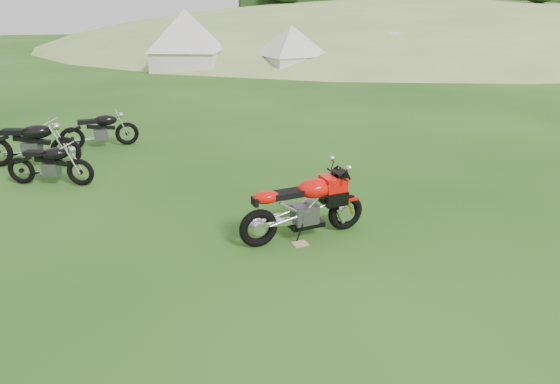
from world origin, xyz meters
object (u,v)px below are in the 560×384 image
object	(u,v)px
caravan	(404,48)
sport_motorcycle	(304,202)
vintage_moto_c	(49,163)
vintage_moto_d	(99,129)
vintage_moto_b	(30,143)
tent_mid	(291,48)
tent_left	(187,42)
tent_right	(348,46)
plywood_board	(300,244)

from	to	relation	value
caravan	sport_motorcycle	bearing A→B (deg)	-144.94
vintage_moto_c	vintage_moto_d	world-z (taller)	vintage_moto_d
vintage_moto_b	vintage_moto_d	xyz separation A→B (m)	(1.32, 1.22, -0.08)
vintage_moto_d	tent_mid	size ratio (longest dim) A/B	0.63
caravan	tent_mid	bearing A→B (deg)	169.18
tent_left	tent_mid	size ratio (longest dim) A/B	1.18
tent_right	caravan	distance (m)	3.52
plywood_board	tent_left	size ratio (longest dim) A/B	0.07
sport_motorcycle	tent_left	distance (m)	20.98
sport_motorcycle	caravan	distance (m)	24.10
caravan	vintage_moto_d	bearing A→B (deg)	-161.36
plywood_board	tent_right	xyz separation A→B (m)	(9.25, 21.23, 1.10)
sport_motorcycle	tent_mid	bearing A→B (deg)	66.24
vintage_moto_d	tent_left	bearing A→B (deg)	68.52
vintage_moto_b	vintage_moto_d	distance (m)	1.79
sport_motorcycle	tent_mid	distance (m)	19.51
tent_right	caravan	bearing A→B (deg)	-27.43
vintage_moto_b	tent_mid	world-z (taller)	tent_mid
sport_motorcycle	tent_mid	world-z (taller)	tent_mid
plywood_board	tent_mid	size ratio (longest dim) A/B	0.08
vintage_moto_c	vintage_moto_d	bearing A→B (deg)	93.76
vintage_moto_d	caravan	xyz separation A→B (m)	(16.14, 14.54, 0.48)
tent_left	tent_right	bearing A→B (deg)	17.69
tent_mid	caravan	size ratio (longest dim) A/B	0.70
tent_mid	caravan	distance (m)	7.77
sport_motorcycle	tent_mid	size ratio (longest dim) A/B	0.69
sport_motorcycle	tent_right	bearing A→B (deg)	57.70
caravan	vintage_moto_b	bearing A→B (deg)	-161.30
tent_left	vintage_moto_b	bearing A→B (deg)	-88.32
vintage_moto_c	vintage_moto_b	bearing A→B (deg)	134.07
vintage_moto_d	sport_motorcycle	bearing A→B (deg)	-68.85
vintage_moto_d	tent_mid	distance (m)	15.46
vintage_moto_c	caravan	distance (m)	23.99
tent_right	plywood_board	bearing A→B (deg)	-132.98
vintage_moto_d	vintage_moto_c	bearing A→B (deg)	-114.63
plywood_board	tent_mid	bearing A→B (deg)	74.88
tent_mid	caravan	world-z (taller)	tent_mid
caravan	tent_left	bearing A→B (deg)	154.73
vintage_moto_d	tent_right	distance (m)	19.66
tent_left	tent_mid	xyz separation A→B (m)	(5.34, -2.12, -0.23)
tent_right	vintage_moto_d	bearing A→B (deg)	-149.56
tent_mid	tent_right	xyz separation A→B (m)	(4.10, 2.18, -0.14)
vintage_moto_d	tent_mid	world-z (taller)	tent_mid
plywood_board	caravan	size ratio (longest dim) A/B	0.05
sport_motorcycle	plywood_board	distance (m)	0.63
sport_motorcycle	tent_right	world-z (taller)	tent_right
vintage_moto_b	sport_motorcycle	bearing A→B (deg)	-30.92
vintage_moto_c	caravan	bearing A→B (deg)	64.46
sport_motorcycle	tent_left	size ratio (longest dim) A/B	0.58
vintage_moto_b	tent_left	size ratio (longest dim) A/B	0.62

